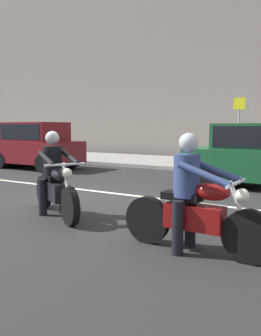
{
  "coord_description": "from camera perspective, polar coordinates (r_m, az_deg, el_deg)",
  "views": [
    {
      "loc": [
        4.78,
        -6.15,
        1.64
      ],
      "look_at": [
        1.36,
        -0.51,
        0.86
      ],
      "focal_mm": 37.49,
      "sensor_mm": 36.0,
      "label": 1
    }
  ],
  "objects": [
    {
      "name": "street_sign_post",
      "position": [
        14.22,
        17.18,
        6.81
      ],
      "size": [
        0.44,
        0.08,
        2.62
      ],
      "color": "gray",
      "rests_on": "sidewalk_slab"
    },
    {
      "name": "parked_hatchback_maroon",
      "position": [
        14.22,
        -15.16,
        3.67
      ],
      "size": [
        3.68,
        1.76,
        1.8
      ],
      "color": "maroon",
      "rests_on": "ground_plane"
    },
    {
      "name": "sidewalk_slab",
      "position": [
        15.02,
        12.5,
        0.61
      ],
      "size": [
        40.0,
        4.4,
        0.14
      ],
      "primitive_type": "cube",
      "color": "gray",
      "rests_on": "ground_plane"
    },
    {
      "name": "ground_plane",
      "position": [
        7.96,
        -6.49,
        -5.16
      ],
      "size": [
        80.0,
        80.0,
        0.0
      ],
      "primitive_type": "plane",
      "color": "#252525"
    },
    {
      "name": "motorcycle_with_rider_denim_blue",
      "position": [
        4.63,
        10.23,
        -5.81
      ],
      "size": [
        2.07,
        0.7,
        1.56
      ],
      "color": "black",
      "rests_on": "ground_plane"
    },
    {
      "name": "lane_marking_stripe",
      "position": [
        9.09,
        -6.67,
        -3.64
      ],
      "size": [
        18.0,
        0.14,
        0.01
      ],
      "primitive_type": "cube",
      "color": "silver",
      "rests_on": "ground_plane"
    },
    {
      "name": "building_facade",
      "position": [
        18.77,
        16.6,
        20.82
      ],
      "size": [
        40.0,
        1.4,
        12.57
      ],
      "primitive_type": "cube",
      "color": "slate",
      "rests_on": "ground_plane"
    },
    {
      "name": "motorcycle_with_rider_black_leather",
      "position": [
        6.58,
        -12.18,
        -2.16
      ],
      "size": [
        1.94,
        1.16,
        1.56
      ],
      "color": "black",
      "rests_on": "ground_plane"
    }
  ]
}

